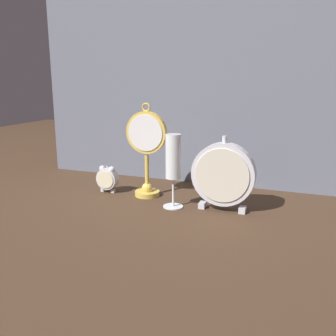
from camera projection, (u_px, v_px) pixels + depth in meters
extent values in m
plane|color=#422D1E|center=(159.00, 207.00, 1.17)|extent=(4.00, 4.00, 0.00)
cube|color=slate|center=(192.00, 89.00, 1.39)|extent=(1.24, 0.01, 0.71)
cylinder|color=gold|center=(147.00, 193.00, 1.29)|extent=(0.09, 0.09, 0.02)
sphere|color=gold|center=(147.00, 188.00, 1.29)|extent=(0.04, 0.04, 0.04)
cylinder|color=gold|center=(147.00, 173.00, 1.27)|extent=(0.01, 0.01, 0.13)
cylinder|color=gold|center=(146.00, 133.00, 1.24)|extent=(0.14, 0.02, 0.14)
cylinder|color=silver|center=(145.00, 133.00, 1.23)|extent=(0.12, 0.00, 0.12)
torus|color=gold|center=(146.00, 107.00, 1.22)|extent=(0.03, 0.01, 0.03)
cube|color=silver|center=(103.00, 190.00, 1.34)|extent=(0.01, 0.01, 0.01)
cube|color=silver|center=(113.00, 191.00, 1.32)|extent=(0.01, 0.01, 0.01)
cylinder|color=silver|center=(107.00, 179.00, 1.32)|extent=(0.08, 0.03, 0.08)
cylinder|color=beige|center=(105.00, 180.00, 1.31)|extent=(0.06, 0.00, 0.06)
sphere|color=silver|center=(102.00, 169.00, 1.32)|extent=(0.02, 0.02, 0.02)
sphere|color=silver|center=(112.00, 169.00, 1.31)|extent=(0.02, 0.02, 0.02)
cylinder|color=silver|center=(107.00, 168.00, 1.31)|extent=(0.00, 0.00, 0.01)
cube|color=silver|center=(202.00, 205.00, 1.17)|extent=(0.02, 0.03, 0.02)
cube|color=silver|center=(243.00, 210.00, 1.13)|extent=(0.02, 0.03, 0.02)
cylinder|color=silver|center=(223.00, 174.00, 1.12)|extent=(0.19, 0.04, 0.19)
cylinder|color=beige|center=(222.00, 176.00, 1.10)|extent=(0.16, 0.00, 0.16)
cylinder|color=silver|center=(225.00, 139.00, 1.10)|extent=(0.01, 0.01, 0.02)
cylinder|color=silver|center=(173.00, 206.00, 1.18)|extent=(0.06, 0.06, 0.01)
cylinder|color=silver|center=(173.00, 192.00, 1.17)|extent=(0.01, 0.01, 0.09)
cylinder|color=white|center=(173.00, 156.00, 1.14)|extent=(0.05, 0.05, 0.14)
cylinder|color=#E5D17F|center=(173.00, 164.00, 1.15)|extent=(0.04, 0.04, 0.09)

